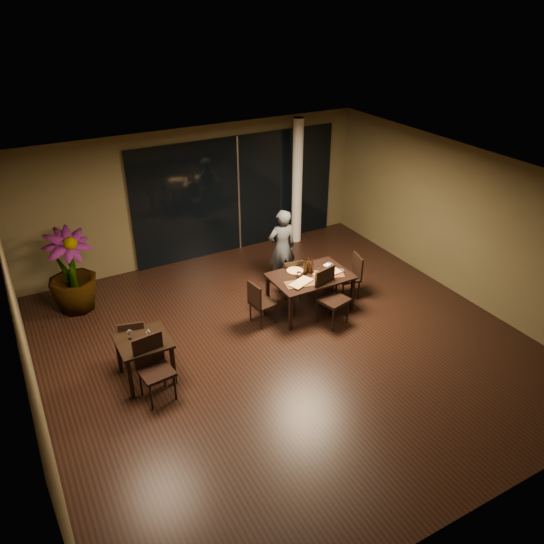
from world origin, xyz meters
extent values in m
plane|color=black|center=(0.00, 0.00, 0.00)|extent=(8.00, 8.00, 0.00)
cube|color=#473F26|center=(0.00, 4.05, 1.50)|extent=(8.00, 0.10, 3.00)
cube|color=#473F26|center=(0.00, -4.05, 1.50)|extent=(8.00, 0.10, 3.00)
cube|color=#473F26|center=(-4.05, 0.00, 1.50)|extent=(0.10, 8.00, 3.00)
cube|color=#473F26|center=(4.05, 0.00, 1.50)|extent=(0.10, 8.00, 3.00)
cube|color=silver|center=(0.00, 0.00, 3.02)|extent=(8.00, 8.00, 0.04)
cube|color=black|center=(1.00, 3.96, 1.35)|extent=(5.00, 0.06, 2.70)
cylinder|color=silver|center=(2.40, 3.65, 1.50)|extent=(0.24, 0.24, 3.00)
cube|color=black|center=(1.00, 0.80, 0.73)|extent=(1.50, 1.00, 0.04)
cube|color=black|center=(0.31, 0.36, 0.35)|extent=(0.06, 0.06, 0.71)
cube|color=black|center=(1.69, 0.36, 0.35)|extent=(0.06, 0.06, 0.71)
cube|color=black|center=(0.31, 1.24, 0.35)|extent=(0.06, 0.06, 0.71)
cube|color=black|center=(1.69, 1.24, 0.35)|extent=(0.06, 0.06, 0.71)
cube|color=black|center=(-2.40, 0.30, 0.73)|extent=(0.80, 0.80, 0.04)
cube|color=black|center=(-2.74, -0.04, 0.35)|extent=(0.06, 0.06, 0.71)
cube|color=black|center=(-2.06, -0.04, 0.35)|extent=(0.06, 0.06, 0.71)
cube|color=black|center=(-2.74, 0.64, 0.35)|extent=(0.06, 0.06, 0.71)
cube|color=black|center=(-2.06, 0.64, 0.35)|extent=(0.06, 0.06, 0.71)
cube|color=black|center=(0.93, 1.43, 0.41)|extent=(0.46, 0.46, 0.05)
cylinder|color=black|center=(1.12, 1.56, 0.20)|extent=(0.03, 0.03, 0.41)
cylinder|color=black|center=(0.80, 1.62, 0.20)|extent=(0.03, 0.03, 0.41)
cylinder|color=black|center=(1.06, 1.24, 0.20)|extent=(0.03, 0.03, 0.41)
cylinder|color=black|center=(0.74, 1.30, 0.20)|extent=(0.03, 0.03, 0.41)
cube|color=black|center=(0.90, 1.25, 0.63)|extent=(0.40, 0.11, 0.45)
cube|color=black|center=(1.12, 0.20, 0.50)|extent=(0.59, 0.59, 0.06)
cylinder|color=black|center=(0.97, -0.05, 0.25)|extent=(0.04, 0.04, 0.50)
cylinder|color=black|center=(1.36, 0.05, 0.25)|extent=(0.04, 0.04, 0.50)
cylinder|color=black|center=(0.87, 0.34, 0.25)|extent=(0.04, 0.04, 0.50)
cylinder|color=black|center=(1.26, 0.44, 0.25)|extent=(0.04, 0.04, 0.50)
cube|color=black|center=(1.06, 0.41, 0.78)|extent=(0.49, 0.16, 0.56)
cube|color=black|center=(-0.02, 0.82, 0.42)|extent=(0.46, 0.46, 0.05)
cylinder|color=black|center=(0.17, 0.67, 0.21)|extent=(0.03, 0.03, 0.42)
cylinder|color=black|center=(0.13, 1.01, 0.21)|extent=(0.03, 0.03, 0.42)
cylinder|color=black|center=(-0.16, 0.63, 0.21)|extent=(0.03, 0.03, 0.42)
cylinder|color=black|center=(-0.20, 0.96, 0.21)|extent=(0.03, 0.03, 0.42)
cube|color=black|center=(-0.20, 0.79, 0.65)|extent=(0.09, 0.41, 0.47)
cube|color=black|center=(1.93, 0.84, 0.43)|extent=(0.50, 0.50, 0.05)
cylinder|color=black|center=(1.80, 1.04, 0.21)|extent=(0.03, 0.03, 0.43)
cylinder|color=black|center=(1.73, 0.71, 0.21)|extent=(0.03, 0.03, 0.43)
cylinder|color=black|center=(2.14, 0.97, 0.21)|extent=(0.03, 0.03, 0.43)
cylinder|color=black|center=(2.06, 0.64, 0.21)|extent=(0.03, 0.03, 0.43)
cube|color=black|center=(2.12, 0.80, 0.66)|extent=(0.13, 0.41, 0.47)
cube|color=black|center=(-2.44, 0.83, 0.41)|extent=(0.49, 0.49, 0.05)
cylinder|color=black|center=(-2.24, 0.95, 0.21)|extent=(0.03, 0.03, 0.41)
cylinder|color=black|center=(-2.56, 1.03, 0.21)|extent=(0.03, 0.03, 0.41)
cylinder|color=black|center=(-2.32, 0.63, 0.21)|extent=(0.03, 0.03, 0.41)
cylinder|color=black|center=(-2.64, 0.70, 0.21)|extent=(0.03, 0.03, 0.41)
cube|color=black|center=(-2.48, 0.65, 0.64)|extent=(0.40, 0.13, 0.46)
cube|color=black|center=(-2.38, -0.23, 0.49)|extent=(0.52, 0.52, 0.05)
cylinder|color=black|center=(-2.55, -0.45, 0.24)|extent=(0.04, 0.04, 0.49)
cylinder|color=black|center=(-2.17, -0.40, 0.24)|extent=(0.04, 0.04, 0.49)
cylinder|color=black|center=(-2.60, -0.06, 0.24)|extent=(0.04, 0.04, 0.49)
cylinder|color=black|center=(-2.21, -0.02, 0.24)|extent=(0.04, 0.04, 0.49)
cube|color=black|center=(-2.41, -0.02, 0.75)|extent=(0.48, 0.10, 0.54)
imported|color=#2C2E31|center=(1.03, 1.95, 0.83)|extent=(0.59, 0.42, 1.66)
imported|color=#204818|center=(-2.98, 2.99, 0.82)|extent=(1.12, 1.12, 1.64)
cube|color=#412B14|center=(0.67, 0.61, 0.76)|extent=(0.63, 0.41, 0.01)
cube|color=#4A2717|center=(1.31, 0.67, 0.76)|extent=(0.66, 0.53, 0.01)
cylinder|color=red|center=(0.82, 1.08, 0.76)|extent=(0.31, 0.31, 0.01)
cylinder|color=white|center=(0.78, 0.86, 0.80)|extent=(0.08, 0.08, 0.10)
cylinder|color=white|center=(1.24, 0.89, 0.80)|extent=(0.08, 0.08, 0.09)
cube|color=silver|center=(1.57, 0.67, 0.76)|extent=(0.19, 0.11, 0.01)
cube|color=white|center=(1.53, 1.00, 0.76)|extent=(0.20, 0.16, 0.01)
cube|color=white|center=(-2.32, 0.10, 0.76)|extent=(0.20, 0.14, 0.01)
camera|label=1|loc=(-3.86, -6.56, 5.62)|focal=35.00mm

